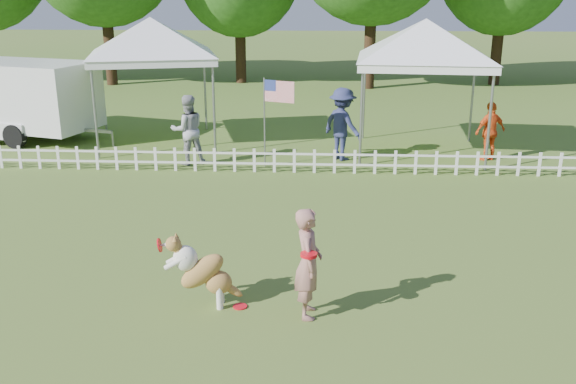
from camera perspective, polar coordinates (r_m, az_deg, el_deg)
The scene contains 12 objects.
ground at distance 9.56m, azimuth -2.86°, elevation -9.97°, with size 120.00×120.00×0.00m, color #406E22.
picket_fence at distance 15.98m, azimuth -0.33°, elevation 2.79°, with size 22.00×0.08×0.60m, color white, non-canonical shape.
handler at distance 8.93m, azimuth 1.81°, elevation -6.33°, with size 0.58×0.38×1.60m, color #9F6A5F.
dog at distance 9.36m, azimuth -7.53°, elevation -7.00°, with size 1.06×0.35×1.10m, color brown, non-canonical shape.
frisbee_on_turf at distance 9.50m, azimuth -4.28°, elevation -10.11°, with size 0.21×0.21×0.02m, color red.
canopy_tent_left at distance 19.25m, azimuth -11.82°, elevation 9.48°, with size 3.43×3.43×3.54m, color white, non-canonical shape.
canopy_tent_right at distance 18.01m, azimuth 11.82°, elevation 8.94°, with size 3.44×3.44×3.56m, color white, non-canonical shape.
cargo_trailer at distance 21.03m, azimuth -22.50°, elevation 7.57°, with size 5.38×2.37×2.37m, color white, non-canonical shape.
flag_pole at distance 16.35m, azimuth -2.10°, elevation 6.16°, with size 0.88×0.09×2.28m, color gray, non-canonical shape.
spectator_a at distance 16.84m, azimuth -8.90°, elevation 5.48°, with size 0.88×0.69×1.81m, color #A2A3A8.
spectator_b at distance 17.12m, azimuth 4.86°, elevation 6.03°, with size 1.24×0.71×1.92m, color navy.
spectator_c at distance 17.87m, azimuth 17.53°, elevation 5.17°, with size 0.92×0.38×1.56m, color #EF541C.
Camera 1 is at (0.92, -8.40, 4.46)m, focal length 40.00 mm.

